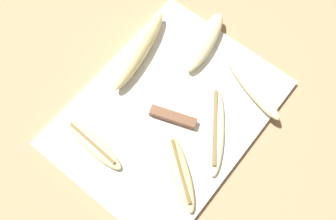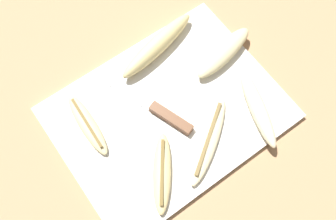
# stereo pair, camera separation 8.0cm
# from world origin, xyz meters

# --- Properties ---
(ground_plane) EXTENTS (4.00, 4.00, 0.00)m
(ground_plane) POSITION_xyz_m (0.00, 0.00, 0.00)
(ground_plane) COLOR tan
(cutting_board) EXTENTS (0.45, 0.34, 0.01)m
(cutting_board) POSITION_xyz_m (0.00, 0.00, 0.01)
(cutting_board) COLOR white
(cutting_board) RESTS_ON ground_plane
(knife) EXTENTS (0.09, 0.21, 0.02)m
(knife) POSITION_xyz_m (-0.01, 0.00, 0.02)
(knife) COLOR brown
(knife) RESTS_ON cutting_board
(banana_cream_curved) EXTENTS (0.19, 0.15, 0.02)m
(banana_cream_curved) POSITION_xyz_m (0.03, -0.10, 0.02)
(banana_cream_curved) COLOR beige
(banana_cream_curved) RESTS_ON cutting_board
(banana_golden_short) EXTENTS (0.21, 0.08, 0.04)m
(banana_golden_short) POSITION_xyz_m (0.07, 0.13, 0.03)
(banana_golden_short) COLOR #EDD689
(banana_golden_short) RESTS_ON cutting_board
(banana_mellow_near) EXTENTS (0.04, 0.15, 0.02)m
(banana_mellow_near) POSITION_xyz_m (-0.15, 0.07, 0.02)
(banana_mellow_near) COLOR beige
(banana_mellow_near) RESTS_ON cutting_board
(banana_soft_right) EXTENTS (0.17, 0.07, 0.03)m
(banana_soft_right) POSITION_xyz_m (0.17, 0.04, 0.03)
(banana_soft_right) COLOR beige
(banana_soft_right) RESTS_ON cutting_board
(banana_spotted_left) EXTENTS (0.12, 0.15, 0.02)m
(banana_spotted_left) POSITION_xyz_m (-0.08, -0.10, 0.02)
(banana_spotted_left) COLOR #DBC684
(banana_spotted_left) RESTS_ON cutting_board
(banana_bright_far) EXTENTS (0.09, 0.18, 0.03)m
(banana_bright_far) POSITION_xyz_m (0.15, -0.10, 0.03)
(banana_bright_far) COLOR beige
(banana_bright_far) RESTS_ON cutting_board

